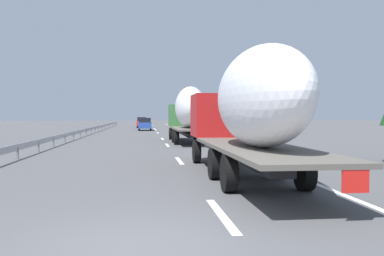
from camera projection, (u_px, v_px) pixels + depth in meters
ground_plane at (143, 135)px, 46.65m from camera, size 260.00×260.00×0.00m
lane_stripe_0 at (221, 215)px, 9.11m from camera, size 3.20×0.20×0.01m
lane_stripe_1 at (179, 161)px, 19.95m from camera, size 3.20×0.20×0.01m
lane_stripe_2 at (167, 145)px, 30.38m from camera, size 3.20×0.20×0.01m
lane_stripe_3 at (162, 139)px, 38.53m from camera, size 3.20×0.20×0.01m
lane_stripe_4 at (158, 133)px, 51.81m from camera, size 3.20×0.20×0.01m
lane_stripe_5 at (156, 130)px, 60.59m from camera, size 3.20×0.20×0.01m
lane_stripe_6 at (155, 129)px, 64.58m from camera, size 3.20×0.20×0.01m
lane_stripe_7 at (154, 128)px, 68.95m from camera, size 3.20×0.20×0.01m
lane_stripe_8 at (152, 125)px, 90.11m from camera, size 3.20×0.20×0.01m
lane_stripe_9 at (152, 125)px, 94.94m from camera, size 3.20×0.20×0.01m
edge_line_right at (188, 133)px, 52.24m from camera, size 110.00×0.20×0.01m
truck_lead at (188, 111)px, 33.08m from camera, size 12.04×2.55×4.32m
truck_trailing at (249, 108)px, 14.00m from camera, size 13.60×2.55×4.21m
car_blue_sedan at (145, 124)px, 59.82m from camera, size 4.59×1.85×1.80m
car_red_compact at (142, 122)px, 72.67m from camera, size 4.77×1.74×1.85m
road_sign at (193, 115)px, 56.71m from camera, size 0.10×0.90×3.19m
tree_0 at (220, 102)px, 73.09m from camera, size 2.56×2.56×6.95m
tree_1 at (195, 103)px, 79.35m from camera, size 3.25×3.25×6.89m
tree_2 at (241, 98)px, 45.85m from camera, size 3.98×3.98×6.34m
tree_3 at (191, 107)px, 91.21m from camera, size 3.54×3.54×6.66m
guardrail_median at (91, 129)px, 48.93m from camera, size 94.00×0.10×0.76m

